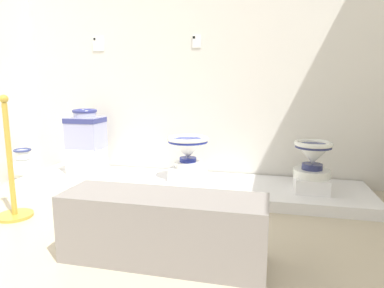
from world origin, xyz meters
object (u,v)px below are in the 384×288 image
at_px(plinth_block_pale_glazed, 87,160).
at_px(antique_toilet_pale_glazed, 86,128).
at_px(plinth_block_central_ornate, 188,173).
at_px(antique_toilet_central_ornate, 188,148).
at_px(stanchion_post_near_left, 12,184).
at_px(plinth_block_slender_white, 311,184).
at_px(antique_toilet_slender_white, 313,156).
at_px(decorative_vase_companion, 24,168).
at_px(info_placard_second, 197,41).
at_px(museum_bench, 163,228).
at_px(info_placard_first, 98,43).

height_order(plinth_block_pale_glazed, antique_toilet_pale_glazed, antique_toilet_pale_glazed).
xyz_separation_m(plinth_block_central_ornate, antique_toilet_central_ornate, (0.00, 0.00, 0.26)).
distance_m(antique_toilet_central_ornate, stanchion_post_near_left, 1.53).
relative_size(antique_toilet_central_ornate, plinth_block_slender_white, 1.21).
bearing_deg(plinth_block_central_ornate, antique_toilet_slender_white, -4.23).
xyz_separation_m(plinth_block_pale_glazed, decorative_vase_companion, (-0.63, -0.20, -0.07)).
relative_size(antique_toilet_pale_glazed, plinth_block_central_ornate, 1.24).
bearing_deg(antique_toilet_central_ornate, stanchion_post_near_left, -138.76).
bearing_deg(plinth_block_pale_glazed, info_placard_second, 16.27).
bearing_deg(museum_bench, antique_toilet_central_ornate, 97.87).
relative_size(plinth_block_slender_white, museum_bench, 0.28).
xyz_separation_m(antique_toilet_pale_glazed, plinth_block_slender_white, (2.26, -0.12, -0.41)).
bearing_deg(museum_bench, antique_toilet_slender_white, 53.16).
bearing_deg(antique_toilet_pale_glazed, antique_toilet_central_ornate, -1.64).
bearing_deg(antique_toilet_pale_glazed, plinth_block_central_ornate, -1.64).
height_order(plinth_block_pale_glazed, decorative_vase_companion, plinth_block_pale_glazed).
relative_size(info_placard_second, stanchion_post_near_left, 0.13).
bearing_deg(antique_toilet_central_ornate, antique_toilet_slender_white, -4.23).
relative_size(antique_toilet_pale_glazed, stanchion_post_near_left, 0.43).
xyz_separation_m(plinth_block_pale_glazed, antique_toilet_pale_glazed, (0.00, 0.00, 0.34)).
distance_m(antique_toilet_pale_glazed, antique_toilet_central_ornate, 1.12).
bearing_deg(decorative_vase_companion, plinth_block_central_ornate, 5.45).
bearing_deg(plinth_block_pale_glazed, museum_bench, -46.93).
relative_size(info_placard_first, museum_bench, 0.13).
distance_m(info_placard_first, museum_bench, 2.49).
height_order(decorative_vase_companion, museum_bench, museum_bench).
bearing_deg(plinth_block_pale_glazed, antique_toilet_pale_glazed, 0.00).
bearing_deg(antique_toilet_slender_white, info_placard_second, 158.73).
bearing_deg(info_placard_second, stanchion_post_near_left, -130.21).
bearing_deg(antique_toilet_central_ornate, decorative_vase_companion, -174.55).
xyz_separation_m(antique_toilet_central_ornate, museum_bench, (0.19, -1.36, -0.22)).
relative_size(plinth_block_slender_white, info_placard_second, 2.60).
bearing_deg(antique_toilet_central_ornate, plinth_block_pale_glazed, 178.36).
relative_size(antique_toilet_slender_white, decorative_vase_companion, 0.91).
bearing_deg(antique_toilet_slender_white, antique_toilet_central_ornate, 175.77).
height_order(plinth_block_pale_glazed, plinth_block_slender_white, plinth_block_pale_glazed).
bearing_deg(plinth_block_pale_glazed, antique_toilet_central_ornate, -1.64).
xyz_separation_m(antique_toilet_central_ornate, info_placard_first, (-1.10, 0.36, 1.05)).
relative_size(stanchion_post_near_left, museum_bench, 0.80).
distance_m(antique_toilet_slender_white, info_placard_second, 1.61).
xyz_separation_m(antique_toilet_pale_glazed, museum_bench, (1.30, -1.39, -0.37)).
bearing_deg(antique_toilet_slender_white, antique_toilet_pale_glazed, 177.04).
height_order(plinth_block_central_ornate, stanchion_post_near_left, stanchion_post_near_left).
bearing_deg(info_placard_first, antique_toilet_slender_white, -11.19).
height_order(info_placard_first, museum_bench, info_placard_first).
xyz_separation_m(antique_toilet_slender_white, decorative_vase_companion, (-2.89, -0.08, -0.25)).
bearing_deg(antique_toilet_pale_glazed, plinth_block_pale_glazed, 180.00).
bearing_deg(plinth_block_pale_glazed, antique_toilet_slender_white, -2.96).
height_order(plinth_block_pale_glazed, antique_toilet_slender_white, antique_toilet_slender_white).
height_order(info_placard_first, stanchion_post_near_left, info_placard_first).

